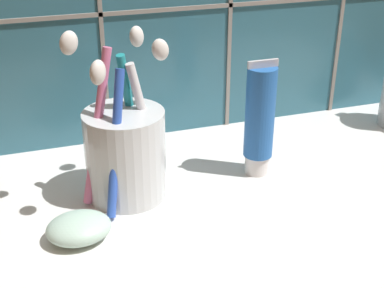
% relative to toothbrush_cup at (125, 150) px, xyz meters
% --- Properties ---
extents(sink_counter, '(0.65, 0.39, 0.02)m').
position_rel_toothbrush_cup_xyz_m(sink_counter, '(0.15, -0.06, -0.06)').
color(sink_counter, white).
rests_on(sink_counter, ground).
extents(toothbrush_cup, '(0.11, 0.10, 0.18)m').
position_rel_toothbrush_cup_xyz_m(toothbrush_cup, '(0.00, 0.00, 0.00)').
color(toothbrush_cup, silver).
rests_on(toothbrush_cup, sink_counter).
extents(toothpaste_tube, '(0.03, 0.03, 0.13)m').
position_rel_toothbrush_cup_xyz_m(toothpaste_tube, '(0.15, 0.00, 0.01)').
color(toothpaste_tube, white).
rests_on(toothpaste_tube, sink_counter).
extents(soap_bar, '(0.06, 0.05, 0.02)m').
position_rel_toothbrush_cup_xyz_m(soap_bar, '(-0.06, -0.06, -0.04)').
color(soap_bar, silver).
rests_on(soap_bar, sink_counter).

